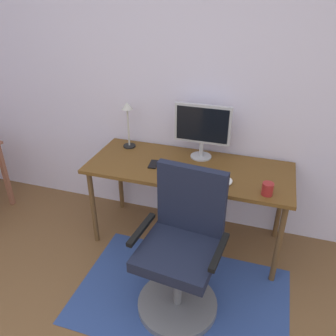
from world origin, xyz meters
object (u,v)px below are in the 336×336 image
Objects in this scene: computer_mouse at (228,182)px; desk_lamp at (128,117)px; desk at (189,174)px; cell_phone at (154,164)px; coffee_cup at (268,189)px; office_chair at (181,257)px; keyboard at (192,177)px; monitor at (202,127)px.

desk_lamp reaches higher than computer_mouse.
desk_lamp reaches higher than desk.
desk is at bearing 154.18° from computer_mouse.
desk_lamp reaches higher than cell_phone.
office_chair is (-0.49, -0.46, -0.37)m from coffee_cup.
desk_lamp is (-1.25, 0.44, 0.24)m from coffee_cup.
keyboard is 0.41× the size of office_chair.
keyboard is 0.62m from office_chair.
cell_phone is (-0.35, 0.11, -0.00)m from keyboard.
monitor is 0.54m from computer_mouse.
office_chair reaches higher than computer_mouse.
monitor is 1.07m from office_chair.
cell_phone is at bearing 162.55° from keyboard.
desk is 0.30m from cell_phone.
keyboard reaches higher than cell_phone.
computer_mouse is at bearing 0.60° from keyboard.
cell_phone is (-0.34, -0.26, -0.27)m from monitor.
computer_mouse reaches higher than cell_phone.
desk_lamp is (-0.67, 0.01, 0.01)m from monitor.
desk is 0.40m from computer_mouse.
cell_phone is 0.13× the size of office_chair.
keyboard is 1.02× the size of desk_lamp.
keyboard is 0.57m from coffee_cup.
computer_mouse is 0.74× the size of cell_phone.
office_chair is at bearing -78.79° from desk.
monitor is at bearing 29.94° from cell_phone.
desk is 17.99× the size of coffee_cup.
monitor is at bearing 100.92° from office_chair.
desk is 11.89× the size of cell_phone.
computer_mouse is (0.35, -0.17, 0.09)m from desk.
monitor is at bearing 143.30° from coffee_cup.
desk_lamp is (-0.96, 0.37, 0.27)m from computer_mouse.
coffee_cup is at bearing -20.40° from desk.
computer_mouse is 0.25× the size of desk_lamp.
monitor is at bearing -0.62° from desk_lamp.
coffee_cup is 1.34m from desk_lamp.
coffee_cup is at bearing -6.39° from keyboard.
desk is at bearing 159.60° from coffee_cup.
coffee_cup is at bearing 48.36° from office_chair.
office_chair is at bearing -112.02° from computer_mouse.
office_chair is at bearing -137.28° from coffee_cup.
computer_mouse is at bearing 73.61° from office_chair.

